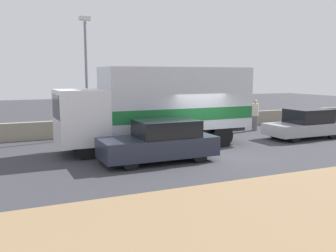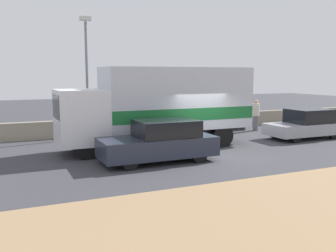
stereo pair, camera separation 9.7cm
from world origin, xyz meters
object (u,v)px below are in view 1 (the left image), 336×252
object	(u,v)px
box_truck	(162,105)
car_sedan_second	(305,124)
car_hatchback	(160,142)
street_lamp	(86,68)
pedestrian	(255,115)

from	to	relation	value
box_truck	car_sedan_second	distance (m)	7.97
car_hatchback	car_sedan_second	bearing A→B (deg)	-168.85
street_lamp	pedestrian	size ratio (longest dim) A/B	3.38
street_lamp	car_sedan_second	size ratio (longest dim) A/B	1.54
street_lamp	car_hatchback	distance (m)	7.23
pedestrian	car_sedan_second	bearing A→B (deg)	-78.50
street_lamp	car_sedan_second	bearing A→B (deg)	-24.42
street_lamp	box_truck	bearing A→B (deg)	-57.62
street_lamp	box_truck	world-z (taller)	street_lamp
box_truck	car_sedan_second	world-z (taller)	box_truck
pedestrian	street_lamp	bearing A→B (deg)	171.96
car_hatchback	pedestrian	bearing A→B (deg)	-148.43
car_sedan_second	box_truck	bearing A→B (deg)	-5.20
box_truck	pedestrian	xyz separation A→B (m)	(7.17, 2.63, -1.01)
car_sedan_second	pedestrian	distance (m)	3.42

